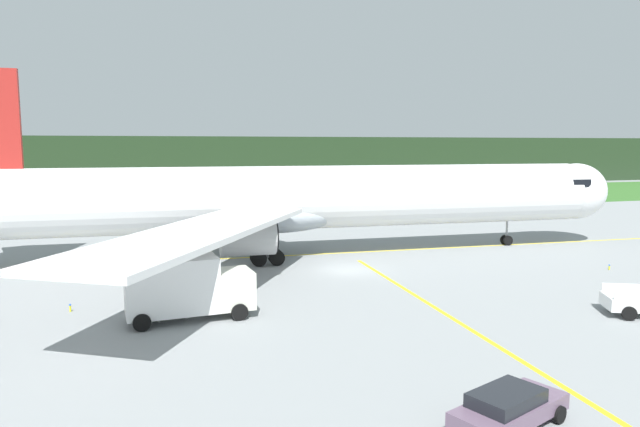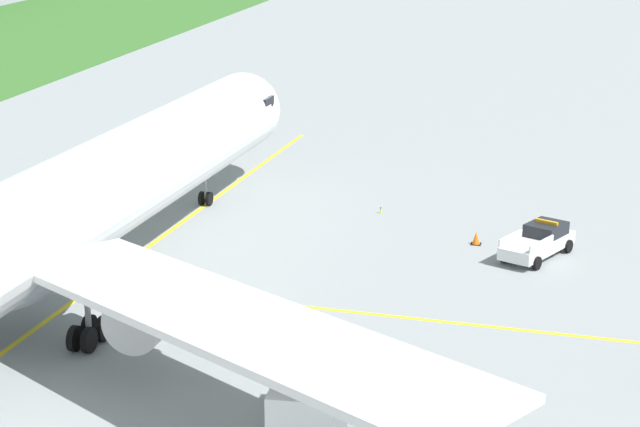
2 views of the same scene
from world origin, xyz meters
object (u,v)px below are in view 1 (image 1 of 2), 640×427
Objects in this scene: apron_cone at (628,291)px; catering_truck at (186,287)px; airliner at (294,199)px; staff_car at (509,407)px.

catering_truck is at bearing 172.81° from apron_cone.
airliner is 18.73m from catering_truck.
staff_car is (-0.60, -30.71, -4.04)m from airliner.
apron_cone is (16.16, -18.92, -4.38)m from airliner.
airliner is 9.00× the size of catering_truck.
airliner is 80.97× the size of apron_cone.
apron_cone is at bearing 35.13° from staff_car.
catering_truck is 8.99× the size of apron_cone.
catering_truck is (-9.90, -15.63, -2.96)m from airliner.
airliner reaches higher than catering_truck.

